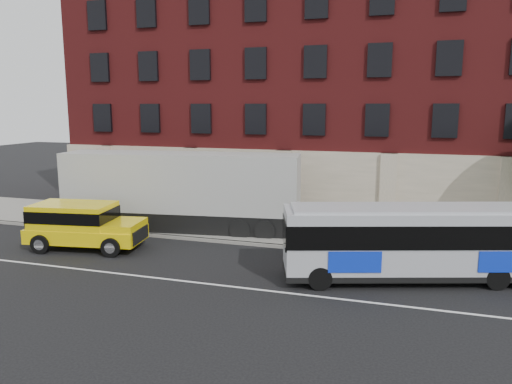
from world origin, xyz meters
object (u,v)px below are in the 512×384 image
(sign_pole, at_px, (104,205))
(yellow_suv, at_px, (81,223))
(shipping_container, at_px, (181,193))
(city_bus, at_px, (423,240))

(sign_pole, xyz_separation_m, yellow_suv, (0.76, -3.00, -0.21))
(sign_pole, relative_size, yellow_suv, 0.43)
(sign_pole, height_order, yellow_suv, sign_pole)
(yellow_suv, xyz_separation_m, shipping_container, (3.10, 4.45, 0.85))
(sign_pole, relative_size, shipping_container, 0.19)
(city_bus, bearing_deg, sign_pole, 170.23)
(sign_pole, bearing_deg, city_bus, -9.77)
(yellow_suv, bearing_deg, sign_pole, 104.14)
(sign_pole, distance_m, yellow_suv, 3.10)
(sign_pole, bearing_deg, shipping_container, 20.66)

